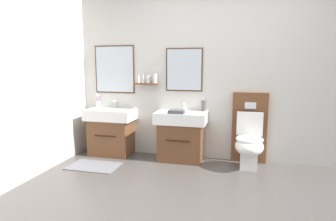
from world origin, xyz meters
name	(u,v)px	position (x,y,z in m)	size (l,w,h in m)	color
ground_plane	(208,217)	(0.00, 0.00, -0.05)	(5.82, 4.66, 0.10)	#4C4744
wall_back	(222,72)	(-0.02, 1.67, 1.27)	(4.62, 0.27, 2.54)	beige
wall_left	(1,75)	(-2.25, 0.00, 1.27)	(0.12, 3.46, 2.54)	beige
bath_mat	(94,166)	(-1.66, 0.85, 0.01)	(0.68, 0.44, 0.01)	slate
vanity_sink_left	(111,130)	(-1.66, 1.42, 0.38)	(0.73, 0.45, 0.71)	brown
tap_on_left_sink	(115,103)	(-1.66, 1.58, 0.78)	(0.03, 0.13, 0.11)	silver
vanity_sink_right	(181,135)	(-0.56, 1.42, 0.38)	(0.73, 0.45, 0.71)	brown
tap_on_right_sink	(184,106)	(-0.56, 1.58, 0.78)	(0.03, 0.13, 0.11)	silver
toilet	(249,139)	(0.39, 1.41, 0.38)	(0.48, 0.62, 1.00)	brown
toothbrush_cup	(98,103)	(-1.95, 1.57, 0.77)	(0.07, 0.07, 0.21)	silver
soap_dispenser	(203,105)	(-0.27, 1.58, 0.79)	(0.06, 0.06, 0.20)	#4C4C51
folded_hand_towel	(177,112)	(-0.60, 1.30, 0.73)	(0.22, 0.16, 0.04)	#47474C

